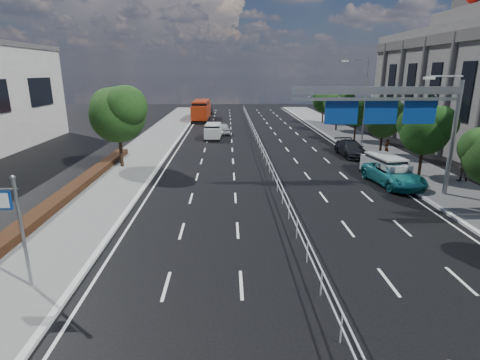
{
  "coord_description": "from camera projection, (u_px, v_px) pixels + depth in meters",
  "views": [
    {
      "loc": [
        -3.25,
        -12.33,
        7.7
      ],
      "look_at": [
        -2.65,
        5.8,
        2.4
      ],
      "focal_mm": 28.0,
      "sensor_mm": 36.0,
      "label": 1
    }
  ],
  "objects": [
    {
      "name": "ground",
      "position": [
        315.0,
        283.0,
        14.09
      ],
      "size": [
        160.0,
        160.0,
        0.0
      ],
      "primitive_type": "plane",
      "color": "black",
      "rests_on": "ground"
    },
    {
      "name": "sidewalk_near",
      "position": [
        4.0,
        287.0,
        13.71
      ],
      "size": [
        5.0,
        140.0,
        0.14
      ],
      "primitive_type": "cube",
      "color": "slate",
      "rests_on": "ground"
    },
    {
      "name": "kerb_near",
      "position": [
        73.0,
        286.0,
        13.79
      ],
      "size": [
        0.25,
        140.0,
        0.15
      ],
      "primitive_type": "cube",
      "color": "silver",
      "rests_on": "ground"
    },
    {
      "name": "median_fence",
      "position": [
        262.0,
        150.0,
        35.53
      ],
      "size": [
        0.05,
        85.0,
        1.02
      ],
      "color": "silver",
      "rests_on": "ground"
    },
    {
      "name": "hedge_near",
      "position": [
        24.0,
        226.0,
        18.37
      ],
      "size": [
        1.0,
        36.0,
        0.44
      ],
      "primitive_type": "cube",
      "color": "black",
      "rests_on": "sidewalk_near"
    },
    {
      "name": "toilet_sign",
      "position": [
        6.0,
        214.0,
        12.92
      ],
      "size": [
        1.62,
        0.18,
        4.34
      ],
      "color": "gray",
      "rests_on": "ground"
    },
    {
      "name": "overhead_gantry",
      "position": [
        394.0,
        107.0,
        22.38
      ],
      "size": [
        10.24,
        0.38,
        7.45
      ],
      "color": "gray",
      "rests_on": "ground"
    },
    {
      "name": "streetlight_far",
      "position": [
        363.0,
        97.0,
        37.91
      ],
      "size": [
        2.78,
        2.4,
        9.0
      ],
      "color": "gray",
      "rests_on": "ground"
    },
    {
      "name": "near_tree_back",
      "position": [
        118.0,
        111.0,
        29.66
      ],
      "size": [
        4.84,
        4.51,
        6.69
      ],
      "color": "black",
      "rests_on": "ground"
    },
    {
      "name": "far_tree_d",
      "position": [
        426.0,
        128.0,
        27.31
      ],
      "size": [
        3.85,
        3.59,
        5.34
      ],
      "color": "black",
      "rests_on": "ground"
    },
    {
      "name": "far_tree_e",
      "position": [
        384.0,
        118.0,
        34.54
      ],
      "size": [
        3.63,
        3.38,
        5.13
      ],
      "color": "black",
      "rests_on": "ground"
    },
    {
      "name": "far_tree_f",
      "position": [
        357.0,
        110.0,
        41.76
      ],
      "size": [
        3.52,
        3.28,
        5.02
      ],
      "color": "black",
      "rests_on": "ground"
    },
    {
      "name": "far_tree_g",
      "position": [
        338.0,
        102.0,
        48.88
      ],
      "size": [
        3.96,
        3.69,
        5.45
      ],
      "color": "black",
      "rests_on": "ground"
    },
    {
      "name": "far_tree_h",
      "position": [
        324.0,
        101.0,
        56.17
      ],
      "size": [
        3.41,
        3.18,
        4.91
      ],
      "color": "black",
      "rests_on": "ground"
    },
    {
      "name": "white_minivan",
      "position": [
        213.0,
        132.0,
        43.81
      ],
      "size": [
        1.98,
        4.22,
        1.8
      ],
      "rotation": [
        0.0,
        0.0,
        -0.05
      ],
      "color": "black",
      "rests_on": "ground"
    },
    {
      "name": "red_bus",
      "position": [
        201.0,
        110.0,
        61.02
      ],
      "size": [
        2.68,
        10.52,
        3.13
      ],
      "rotation": [
        0.0,
        0.0,
        -0.02
      ],
      "color": "black",
      "rests_on": "ground"
    },
    {
      "name": "near_car_silver",
      "position": [
        223.0,
        128.0,
        47.58
      ],
      "size": [
        1.96,
        4.17,
        1.38
      ],
      "primitive_type": "imported",
      "rotation": [
        0.0,
        0.0,
        3.22
      ],
      "color": "#ACAEB4",
      "rests_on": "ground"
    },
    {
      "name": "near_car_dark",
      "position": [
        208.0,
        110.0,
        70.63
      ],
      "size": [
        1.58,
        4.29,
        1.4
      ],
      "primitive_type": "imported",
      "rotation": [
        0.0,
        0.0,
        3.17
      ],
      "color": "black",
      "rests_on": "ground"
    },
    {
      "name": "silver_minivan",
      "position": [
        385.0,
        167.0,
        27.55
      ],
      "size": [
        2.37,
        4.45,
        1.76
      ],
      "rotation": [
        0.0,
        0.0,
        0.14
      ],
      "color": "black",
      "rests_on": "ground"
    },
    {
      "name": "parked_car_teal",
      "position": [
        394.0,
        175.0,
        26.07
      ],
      "size": [
        3.18,
        5.66,
        1.5
      ],
      "primitive_type": "imported",
      "rotation": [
        0.0,
        0.0,
        0.13
      ],
      "color": "#1A7779",
      "rests_on": "ground"
    },
    {
      "name": "parked_car_dark",
      "position": [
        351.0,
        148.0,
        35.08
      ],
      "size": [
        2.19,
        4.98,
        1.42
      ],
      "primitive_type": "imported",
      "rotation": [
        0.0,
        0.0,
        0.04
      ],
      "color": "black",
      "rests_on": "ground"
    },
    {
      "name": "pedestrian_a",
      "position": [
        386.0,
        148.0,
        34.23
      ],
      "size": [
        0.68,
        0.63,
        1.55
      ],
      "primitive_type": "imported",
      "rotation": [
        0.0,
        0.0,
        3.76
      ],
      "color": "gray",
      "rests_on": "sidewalk_far"
    },
    {
      "name": "pedestrian_b",
      "position": [
        462.0,
        168.0,
        26.55
      ],
      "size": [
        1.01,
        0.86,
        1.84
      ],
      "primitive_type": "imported",
      "rotation": [
        0.0,
        0.0,
        2.94
      ],
      "color": "gray",
      "rests_on": "sidewalk_far"
    }
  ]
}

